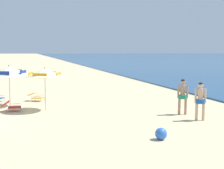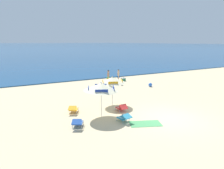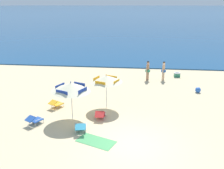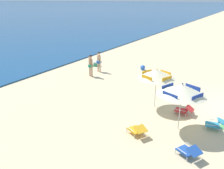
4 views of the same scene
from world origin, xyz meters
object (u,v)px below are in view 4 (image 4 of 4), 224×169
(person_standing_near_shore, at_px, (99,60))
(person_standing_beside, at_px, (91,64))
(cooler_box, at_px, (97,64))
(beach_umbrella_striped_second, at_px, (157,74))
(beach_ball, at_px, (143,67))
(beach_umbrella_striped_main, at_px, (182,90))
(lounge_chair_beside_umbrella, at_px, (184,110))
(lounge_chair_under_umbrella, at_px, (137,129))
(lounge_chair_spare_folded, at_px, (216,124))
(lounge_chair_facing_sea, at_px, (189,151))

(person_standing_near_shore, relative_size, person_standing_beside, 0.98)
(cooler_box, bearing_deg, person_standing_beside, -154.61)
(beach_umbrella_striped_second, relative_size, cooler_box, 4.47)
(beach_umbrella_striped_second, xyz_separation_m, beach_ball, (6.26, 3.40, -1.66))
(beach_umbrella_striped_main, xyz_separation_m, lounge_chair_beside_umbrella, (1.56, 0.14, -1.62))
(beach_umbrella_striped_main, relative_size, person_standing_beside, 1.66)
(lounge_chair_under_umbrella, bearing_deg, lounge_chair_beside_umbrella, -22.52)
(lounge_chair_under_umbrella, height_order, lounge_chair_spare_folded, same)
(person_standing_beside, bearing_deg, lounge_chair_facing_sea, -125.49)
(beach_umbrella_striped_main, height_order, beach_umbrella_striped_second, beach_umbrella_striped_main)
(beach_umbrella_striped_main, bearing_deg, person_standing_near_shore, 54.43)
(cooler_box, relative_size, beach_ball, 1.35)
(lounge_chair_beside_umbrella, height_order, person_standing_near_shore, person_standing_near_shore)
(person_standing_near_shore, bearing_deg, cooler_box, 40.44)
(lounge_chair_facing_sea, distance_m, lounge_chair_spare_folded, 2.72)
(person_standing_beside, bearing_deg, beach_umbrella_striped_main, -119.19)
(beach_ball, bearing_deg, lounge_chair_beside_umbrella, -141.85)
(lounge_chair_under_umbrella, distance_m, person_standing_beside, 8.68)
(person_standing_near_shore, bearing_deg, lounge_chair_beside_umbrella, -117.84)
(lounge_chair_spare_folded, bearing_deg, person_standing_beside, 69.03)
(lounge_chair_beside_umbrella, distance_m, lounge_chair_facing_sea, 3.56)
(beach_umbrella_striped_main, height_order, lounge_chair_under_umbrella, beach_umbrella_striped_main)
(lounge_chair_spare_folded, bearing_deg, beach_umbrella_striped_main, 119.14)
(beach_umbrella_striped_second, distance_m, lounge_chair_spare_folded, 3.69)
(beach_umbrella_striped_second, relative_size, person_standing_near_shore, 1.48)
(lounge_chair_under_umbrella, distance_m, lounge_chair_beside_umbrella, 3.22)
(lounge_chair_beside_umbrella, xyz_separation_m, lounge_chair_facing_sea, (-3.41, -1.04, 0.01))
(cooler_box, xyz_separation_m, beach_ball, (0.96, -3.89, -0.00))
(lounge_chair_under_umbrella, height_order, cooler_box, lounge_chair_under_umbrella)
(lounge_chair_spare_folded, relative_size, cooler_box, 1.79)
(beach_umbrella_striped_second, distance_m, lounge_chair_facing_sea, 4.70)
(lounge_chair_beside_umbrella, height_order, lounge_chair_facing_sea, lounge_chair_beside_umbrella)
(beach_umbrella_striped_main, distance_m, lounge_chair_under_umbrella, 2.55)
(lounge_chair_under_umbrella, distance_m, lounge_chair_spare_folded, 3.60)
(person_standing_beside, bearing_deg, lounge_chair_under_umbrella, -131.91)
(person_standing_beside, distance_m, cooler_box, 3.00)
(person_standing_near_shore, distance_m, beach_ball, 3.66)
(beach_umbrella_striped_main, xyz_separation_m, lounge_chair_facing_sea, (-1.85, -0.90, -1.61))
(beach_umbrella_striped_second, bearing_deg, lounge_chair_beside_umbrella, -94.74)
(beach_umbrella_striped_main, distance_m, lounge_chair_beside_umbrella, 2.25)
(beach_umbrella_striped_second, distance_m, cooler_box, 9.17)
(lounge_chair_under_umbrella, bearing_deg, person_standing_near_shore, 42.79)
(lounge_chair_beside_umbrella, bearing_deg, person_standing_beside, 69.91)
(beach_umbrella_striped_second, xyz_separation_m, lounge_chair_under_umbrella, (-3.11, -0.38, -1.58))
(lounge_chair_facing_sea, height_order, person_standing_beside, person_standing_beside)
(beach_umbrella_striped_main, distance_m, person_standing_beside, 9.00)
(beach_umbrella_striped_second, relative_size, person_standing_beside, 1.45)
(beach_umbrella_striped_main, height_order, cooler_box, beach_umbrella_striped_main)
(lounge_chair_facing_sea, height_order, beach_ball, lounge_chair_facing_sea)
(lounge_chair_beside_umbrella, bearing_deg, beach_ball, 38.15)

